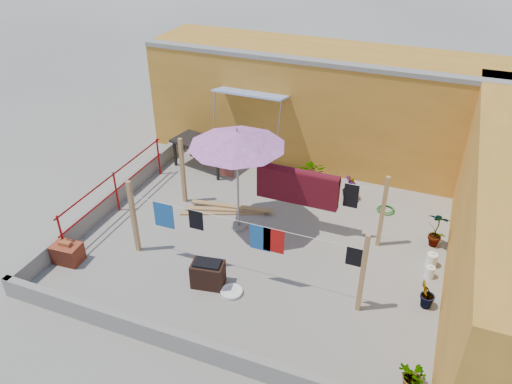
% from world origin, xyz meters
% --- Properties ---
extents(ground, '(80.00, 80.00, 0.00)m').
position_xyz_m(ground, '(0.00, 0.00, 0.00)').
color(ground, '#9E998E').
rests_on(ground, ground).
extents(wall_back, '(11.00, 3.27, 3.21)m').
position_xyz_m(wall_back, '(0.50, 4.69, 1.61)').
color(wall_back, orange).
rests_on(wall_back, ground).
extents(parapet_front, '(8.30, 0.16, 0.44)m').
position_xyz_m(parapet_front, '(0.00, -3.58, 0.22)').
color(parapet_front, gray).
rests_on(parapet_front, ground).
extents(parapet_left, '(0.16, 7.30, 0.44)m').
position_xyz_m(parapet_left, '(-4.08, 0.00, 0.22)').
color(parapet_left, gray).
rests_on(parapet_left, ground).
extents(red_railing, '(0.05, 4.20, 1.10)m').
position_xyz_m(red_railing, '(-3.85, -0.20, 0.72)').
color(red_railing, maroon).
rests_on(red_railing, ground).
extents(clothesline_rig, '(5.09, 2.35, 1.80)m').
position_xyz_m(clothesline_rig, '(0.42, 0.54, 1.08)').
color(clothesline_rig, tan).
rests_on(clothesline_rig, ground).
extents(patio_umbrella, '(2.74, 2.74, 2.61)m').
position_xyz_m(patio_umbrella, '(-0.74, 0.24, 2.34)').
color(patio_umbrella, gray).
rests_on(patio_umbrella, ground).
extents(outdoor_table, '(1.91, 1.22, 0.83)m').
position_xyz_m(outdoor_table, '(-2.86, 2.61, 0.75)').
color(outdoor_table, black).
rests_on(outdoor_table, ground).
extents(brick_stack, '(0.63, 0.48, 0.53)m').
position_xyz_m(brick_stack, '(-3.70, -2.30, 0.23)').
color(brick_stack, '#963722').
rests_on(brick_stack, ground).
extents(lumber_pile, '(2.21, 0.97, 0.14)m').
position_xyz_m(lumber_pile, '(-1.28, 0.74, 0.07)').
color(lumber_pile, tan).
rests_on(lumber_pile, ground).
extents(brazier, '(0.72, 0.54, 0.59)m').
position_xyz_m(brazier, '(-0.52, -1.84, 0.29)').
color(brazier, black).
rests_on(brazier, ground).
extents(white_basin, '(0.46, 0.46, 0.08)m').
position_xyz_m(white_basin, '(0.04, -1.90, 0.04)').
color(white_basin, white).
rests_on(white_basin, ground).
extents(water_jug_a, '(0.20, 0.20, 0.31)m').
position_xyz_m(water_jug_a, '(3.70, 0.07, 0.14)').
color(water_jug_a, white).
rests_on(water_jug_a, ground).
extents(water_jug_b, '(0.23, 0.23, 0.36)m').
position_xyz_m(water_jug_b, '(3.70, 0.47, 0.16)').
color(water_jug_b, white).
rests_on(water_jug_b, ground).
extents(green_hose, '(0.46, 0.46, 0.07)m').
position_xyz_m(green_hose, '(2.45, 2.27, 0.03)').
color(green_hose, '#176819').
rests_on(green_hose, ground).
extents(plant_back_a, '(0.85, 0.78, 0.82)m').
position_xyz_m(plant_back_a, '(0.33, 2.75, 0.41)').
color(plant_back_a, '#1A5D1B').
rests_on(plant_back_a, ground).
extents(plant_back_b, '(0.42, 0.42, 0.68)m').
position_xyz_m(plant_back_b, '(1.45, 2.46, 0.34)').
color(plant_back_b, '#1A5D1B').
rests_on(plant_back_b, ground).
extents(plant_right_a, '(0.54, 0.41, 0.93)m').
position_xyz_m(plant_right_a, '(3.70, 1.24, 0.47)').
color(plant_right_a, '#1A5D1B').
rests_on(plant_right_a, ground).
extents(plant_right_b, '(0.43, 0.46, 0.65)m').
position_xyz_m(plant_right_b, '(3.70, -0.87, 0.32)').
color(plant_right_b, '#1A5D1B').
rests_on(plant_right_b, ground).
extents(plant_right_c, '(0.64, 0.63, 0.53)m').
position_xyz_m(plant_right_c, '(3.70, -2.85, 0.27)').
color(plant_right_c, '#1A5D1B').
rests_on(plant_right_c, ground).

